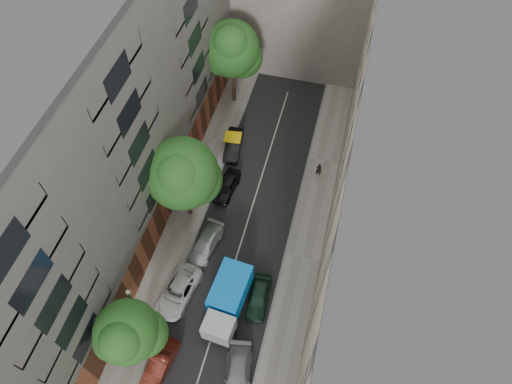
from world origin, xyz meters
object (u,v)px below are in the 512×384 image
(car_left_5, at_px, (233,145))
(tree_mid, at_px, (183,176))
(car_left_4, at_px, (227,186))
(car_left_2, at_px, (178,291))
(lamp_post, at_px, (134,303))
(pedestrian, at_px, (319,169))
(car_left_3, at_px, (205,245))
(car_right_2, at_px, (259,297))
(car_left_1, at_px, (160,363))
(tarp_truck, at_px, (227,301))
(tree_near, at_px, (128,334))
(tree_far, at_px, (232,51))
(car_right_1, at_px, (238,375))

(car_left_5, xyz_separation_m, tree_mid, (-1.59, -8.50, 5.20))
(car_left_4, bearing_deg, car_left_2, -87.49)
(lamp_post, bearing_deg, tree_mid, 88.16)
(lamp_post, height_order, pedestrian, lamp_post)
(car_left_2, relative_size, pedestrian, 3.09)
(car_left_3, xyz_separation_m, car_right_2, (5.60, -3.43, 0.02))
(pedestrian, bearing_deg, car_left_1, 55.49)
(tarp_truck, xyz_separation_m, pedestrian, (4.64, 14.98, -0.59))
(tarp_truck, height_order, car_left_5, tarp_truck)
(tree_near, bearing_deg, car_left_5, 87.56)
(tree_near, relative_size, lamp_post, 1.33)
(tarp_truck, bearing_deg, tree_far, 109.56)
(car_left_3, height_order, pedestrian, pedestrian)
(car_left_1, height_order, car_right_1, car_right_1)
(car_left_3, relative_size, tree_far, 0.47)
(pedestrian, bearing_deg, tarp_truck, 60.10)
(car_left_2, relative_size, car_left_5, 1.16)
(car_left_1, bearing_deg, lamp_post, 139.69)
(car_right_1, xyz_separation_m, pedestrian, (2.44, 19.90, 0.27))
(car_left_5, distance_m, tree_near, 21.89)
(car_left_3, distance_m, pedestrian, 13.05)
(car_left_4, relative_size, tree_far, 0.41)
(car_left_2, relative_size, tree_mid, 0.55)
(lamp_post, bearing_deg, tree_far, 89.61)
(car_right_2, distance_m, tree_far, 23.74)
(car_left_1, height_order, tree_far, tree_far)
(tree_mid, bearing_deg, car_right_1, -57.60)
(pedestrian, bearing_deg, car_right_2, 67.22)
(car_left_4, bearing_deg, tree_far, 108.95)
(car_left_4, relative_size, car_right_1, 0.87)
(tarp_truck, distance_m, car_left_2, 4.29)
(car_left_4, bearing_deg, tree_mid, -117.92)
(lamp_post, bearing_deg, tree_near, -68.65)
(car_right_1, relative_size, lamp_post, 0.81)
(tarp_truck, distance_m, pedestrian, 15.69)
(tree_mid, bearing_deg, car_left_3, -51.10)
(car_left_4, height_order, car_right_1, car_left_4)
(car_left_5, bearing_deg, tree_mid, -107.63)
(car_left_4, distance_m, tree_far, 13.36)
(car_right_2, relative_size, tree_far, 0.41)
(tarp_truck, height_order, car_left_2, tarp_truck)
(tree_near, bearing_deg, lamp_post, 111.35)
(car_left_1, height_order, car_left_2, car_left_2)
(car_right_2, bearing_deg, tree_near, -140.36)
(pedestrian, bearing_deg, car_left_3, 39.27)
(tarp_truck, xyz_separation_m, car_left_1, (-3.57, -5.52, -0.88))
(car_left_2, xyz_separation_m, tree_near, (-0.90, -5.31, 4.62))
(lamp_post, bearing_deg, car_left_2, 55.10)
(car_left_4, height_order, pedestrian, pedestrian)
(car_left_2, bearing_deg, car_left_3, 88.71)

